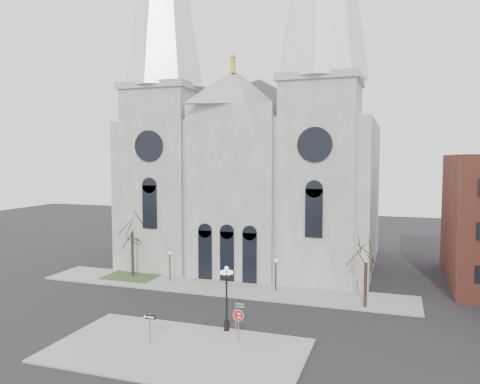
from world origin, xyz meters
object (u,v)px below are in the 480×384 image
(one_way_sign, at_px, (150,323))
(stop_sign, at_px, (239,319))
(globe_lamp, at_px, (227,290))
(street_name_sign, at_px, (237,314))

(one_way_sign, bearing_deg, stop_sign, 18.57)
(globe_lamp, distance_m, street_name_sign, 2.00)
(globe_lamp, height_order, street_name_sign, globe_lamp)
(stop_sign, distance_m, globe_lamp, 2.81)
(globe_lamp, height_order, one_way_sign, globe_lamp)
(one_way_sign, height_order, street_name_sign, street_name_sign)
(stop_sign, relative_size, one_way_sign, 1.10)
(globe_lamp, xyz_separation_m, one_way_sign, (-4.47, -4.08, -1.74))
(globe_lamp, bearing_deg, stop_sign, -47.90)
(stop_sign, bearing_deg, one_way_sign, -144.95)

